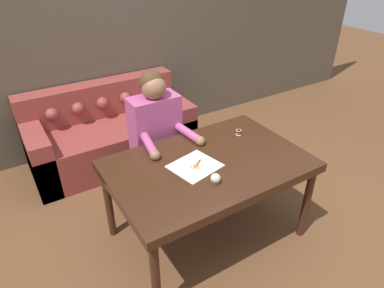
% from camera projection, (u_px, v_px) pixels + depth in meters
% --- Properties ---
extents(ground_plane, '(16.00, 16.00, 0.00)m').
position_uv_depth(ground_plane, '(209.00, 240.00, 2.85)').
color(ground_plane, brown).
extents(wall_back, '(8.00, 0.06, 2.60)m').
position_uv_depth(wall_back, '(105.00, 32.00, 3.67)').
color(wall_back, brown).
rests_on(wall_back, ground_plane).
extents(dining_table, '(1.47, 0.96, 0.73)m').
position_uv_depth(dining_table, '(208.00, 169.00, 2.58)').
color(dining_table, '#381E11').
rests_on(dining_table, ground_plane).
extents(couch, '(1.73, 0.81, 0.82)m').
position_uv_depth(couch, '(110.00, 134.00, 3.79)').
color(couch, brown).
rests_on(couch, ground_plane).
extents(person, '(0.48, 0.60, 1.26)m').
position_uv_depth(person, '(156.00, 139.00, 3.01)').
color(person, '#33281E').
rests_on(person, ground_plane).
extents(pattern_paper_main, '(0.39, 0.36, 0.00)m').
position_uv_depth(pattern_paper_main, '(195.00, 166.00, 2.49)').
color(pattern_paper_main, beige).
rests_on(pattern_paper_main, dining_table).
extents(scissors, '(0.19, 0.16, 0.01)m').
position_uv_depth(scissors, '(197.00, 164.00, 2.51)').
color(scissors, silver).
rests_on(scissors, dining_table).
extents(thread_spool, '(0.04, 0.04, 0.05)m').
position_uv_depth(thread_spool, '(239.00, 132.00, 2.88)').
color(thread_spool, red).
rests_on(thread_spool, dining_table).
extents(pin_cushion, '(0.07, 0.07, 0.07)m').
position_uv_depth(pin_cushion, '(216.00, 179.00, 2.31)').
color(pin_cushion, '#4C3828').
rests_on(pin_cushion, dining_table).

